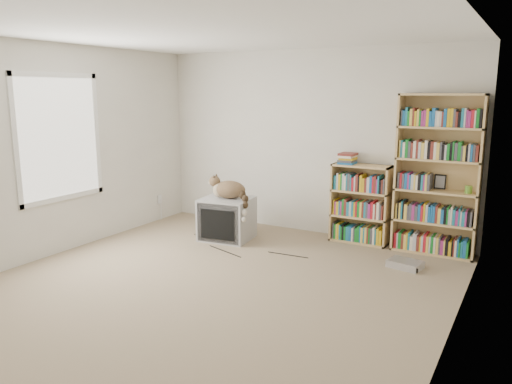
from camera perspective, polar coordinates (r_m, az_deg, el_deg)
The scene contains 16 objects.
floor at distance 5.07m, azimuth -5.74°, elevation -11.13°, with size 4.50×5.00×0.01m, color gray.
wall_back at distance 6.91m, azimuth 6.18°, elevation 5.62°, with size 4.50×0.02×2.50m, color silver.
wall_left at distance 6.31m, azimuth -22.94°, elevation 4.25°, with size 0.02×5.00×2.50m, color silver.
wall_right at distance 3.89m, azimuth 21.97°, elevation 0.39°, with size 0.02×5.00×2.50m, color silver.
ceiling at distance 4.72m, azimuth -6.38°, elevation 18.17°, with size 4.50×5.00×0.02m, color white.
window at distance 6.41m, azimuth -21.56°, elevation 5.80°, with size 0.02×1.22×1.52m, color white.
crt_tv at distance 6.67m, azimuth -3.30°, elevation -3.05°, with size 0.71×0.66×0.55m.
cat at distance 6.54m, azimuth -2.80°, elevation -0.06°, with size 0.69×0.46×0.51m.
bookcase_tall at distance 6.33m, azimuth 20.01°, elevation 1.34°, with size 0.96×0.30×1.92m.
bookcase_short at distance 6.62m, azimuth 11.88°, elevation -1.61°, with size 0.74×0.30×1.02m.
book_stack at distance 6.53m, azimuth 10.43°, elevation 3.79°, with size 0.20×0.27×0.14m, color red.
green_mug at distance 6.28m, azimuth 23.14°, elevation 0.28°, with size 0.08×0.08×0.09m, color #5E992B.
framed_print at distance 6.41m, azimuth 20.31°, elevation 1.11°, with size 0.13×0.01×0.18m, color black.
dvd_player at distance 5.89m, azimuth 16.69°, elevation -7.89°, with size 0.36×0.25×0.08m, color silver.
wall_outlet at distance 7.78m, azimuth -10.95°, elevation -0.81°, with size 0.01×0.08×0.13m, color silver.
floor_cables at distance 6.33m, azimuth -1.22°, elevation -6.38°, with size 1.20×0.70×0.01m, color black, non-canonical shape.
Camera 1 is at (2.74, -3.80, 1.94)m, focal length 35.00 mm.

